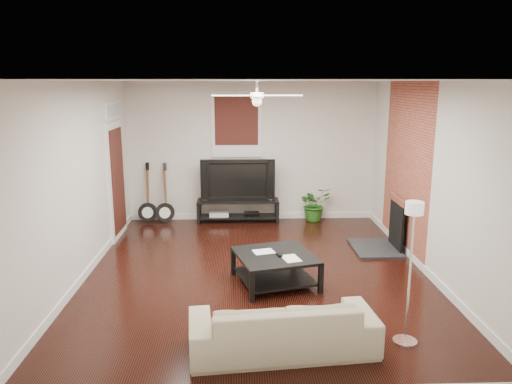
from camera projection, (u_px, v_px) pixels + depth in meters
room at (257, 181)px, 7.00m from camera, size 5.01×6.01×2.81m
brick_accent at (406, 168)px, 8.06m from camera, size 0.02×2.20×2.80m
fireplace at (385, 223)px, 8.25m from camera, size 0.80×1.10×0.92m
window_back at (236, 125)px, 9.76m from camera, size 1.00×0.06×1.30m
door_left at (116, 169)px, 8.80m from camera, size 0.08×1.00×2.50m
tv_stand at (238, 211)px, 9.96m from camera, size 1.64×0.44×0.46m
tv at (238, 179)px, 9.83m from camera, size 1.47×0.19×0.85m
coffee_table at (275, 269)px, 6.90m from camera, size 1.26×1.26×0.43m
sofa at (283, 325)px, 5.15m from camera, size 2.02×0.95×0.57m
floor_lamp at (410, 274)px, 5.19m from camera, size 0.29×0.29×1.59m
potted_plant at (315, 204)px, 10.02m from camera, size 0.80×0.76×0.71m
guitar_left at (147, 193)px, 9.78m from camera, size 0.40×0.29×1.23m
guitar_right at (164, 193)px, 9.76m from camera, size 0.42×0.33×1.23m
ceiling_fan at (257, 95)px, 6.74m from camera, size 1.24×1.24×0.32m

